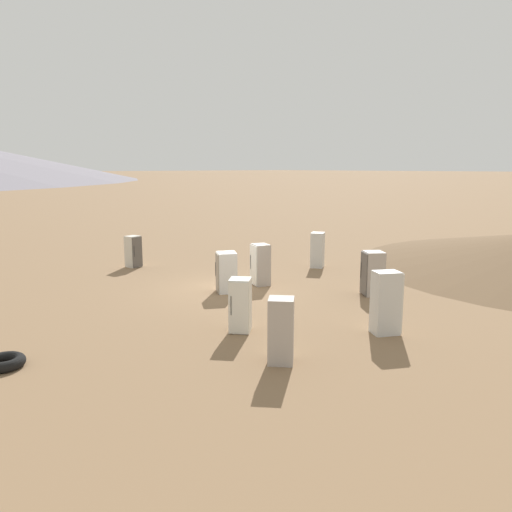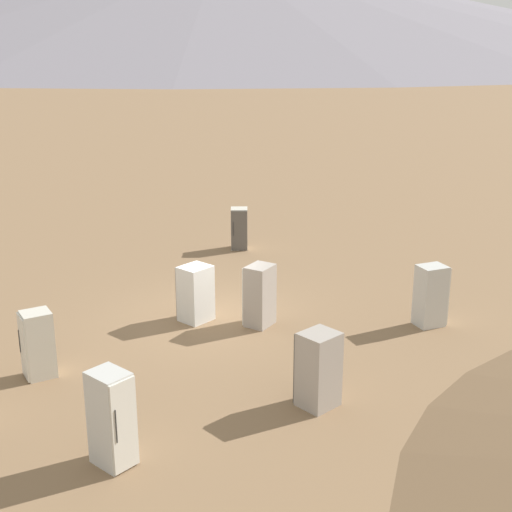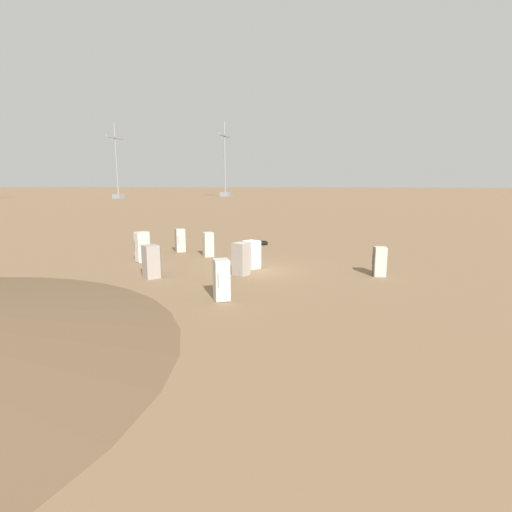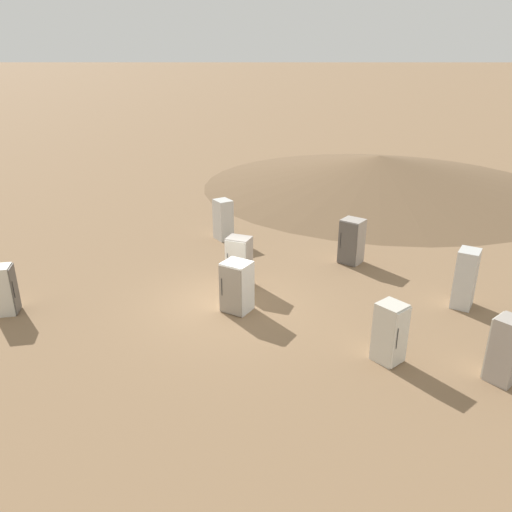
% 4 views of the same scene
% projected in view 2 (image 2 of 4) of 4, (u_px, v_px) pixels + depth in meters
% --- Properties ---
extents(ground_plane, '(1000.00, 1000.00, 0.00)m').
position_uv_depth(ground_plane, '(205.00, 317.00, 19.00)').
color(ground_plane, '#846647').
extents(mountain_ridge_0, '(307.31, 307.31, 32.67)m').
position_uv_depth(mountain_ridge_0, '(220.00, 2.00, 234.59)').
color(mountain_ridge_0, gray).
rests_on(mountain_ridge_0, ground_plane).
extents(discarded_fridge_1, '(0.82, 0.88, 1.61)m').
position_uv_depth(discarded_fridge_1, '(259.00, 295.00, 18.26)').
color(discarded_fridge_1, '#A89E93').
rests_on(discarded_fridge_1, ground_plane).
extents(discarded_fridge_2, '(0.98, 0.99, 1.59)m').
position_uv_depth(discarded_fridge_2, '(318.00, 369.00, 14.29)').
color(discarded_fridge_2, '#A89E93').
rests_on(discarded_fridge_2, ground_plane).
extents(discarded_fridge_3, '(0.90, 0.83, 1.76)m').
position_uv_depth(discarded_fridge_3, '(112.00, 419.00, 12.30)').
color(discarded_fridge_3, silver).
rests_on(discarded_fridge_3, ground_plane).
extents(discarded_fridge_4, '(0.92, 0.87, 1.61)m').
position_uv_depth(discarded_fridge_4, '(431.00, 296.00, 18.25)').
color(discarded_fridge_4, silver).
rests_on(discarded_fridge_4, ground_plane).
extents(discarded_fridge_5, '(0.67, 0.70, 1.44)m').
position_uv_depth(discarded_fridge_5, '(239.00, 229.00, 24.75)').
color(discarded_fridge_5, beige).
rests_on(discarded_fridge_5, ground_plane).
extents(discarded_fridge_6, '(0.86, 0.85, 1.51)m').
position_uv_depth(discarded_fridge_6, '(38.00, 344.00, 15.52)').
color(discarded_fridge_6, beige).
rests_on(discarded_fridge_6, ground_plane).
extents(discarded_fridge_7, '(0.99, 1.00, 1.49)m').
position_uv_depth(discarded_fridge_7, '(195.00, 293.00, 18.58)').
color(discarded_fridge_7, white).
rests_on(discarded_fridge_7, ground_plane).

